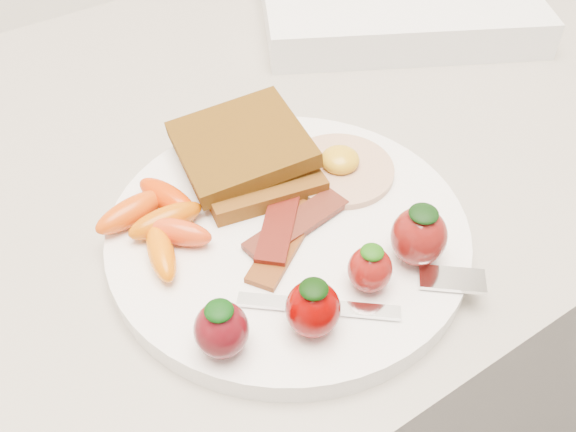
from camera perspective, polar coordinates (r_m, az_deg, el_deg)
counter at (r=0.93m, az=-6.06°, el=-16.51°), size 2.00×0.60×0.90m
plate at (r=0.48m, az=-0.00°, el=-1.58°), size 0.27×0.27×0.02m
toast_lower at (r=0.51m, az=-3.06°, el=4.24°), size 0.11×0.11×0.01m
toast_upper at (r=0.52m, az=-4.20°, el=6.40°), size 0.12×0.12×0.02m
fried_egg at (r=0.52m, az=4.63°, el=4.36°), size 0.11×0.11×0.02m
bacon_strips at (r=0.47m, az=-0.08°, el=-1.07°), size 0.10×0.09×0.01m
baby_carrots at (r=0.48m, az=-11.37°, el=-0.43°), size 0.08×0.11×0.02m
strawberries at (r=0.42m, az=4.75°, el=-5.63°), size 0.19×0.05×0.05m
fork at (r=0.44m, az=8.22°, el=-6.84°), size 0.16×0.09×0.00m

